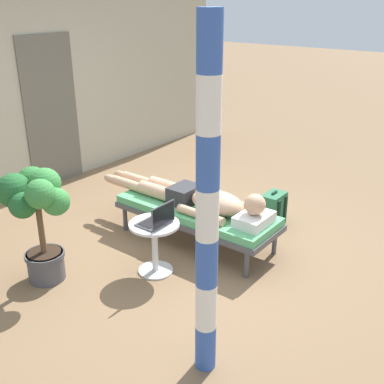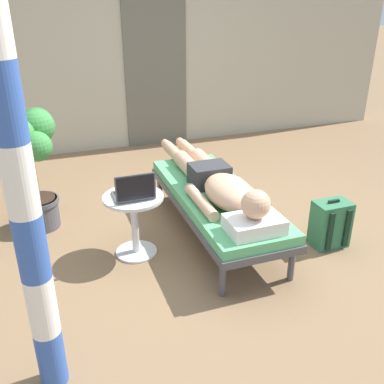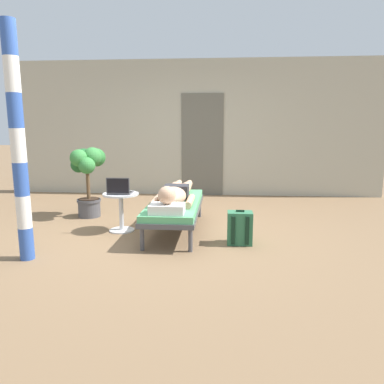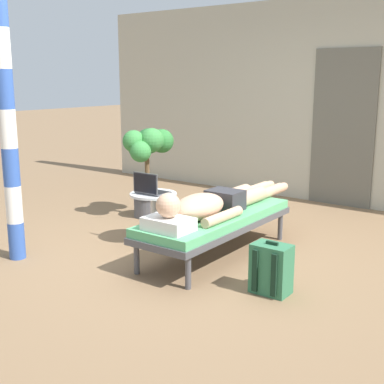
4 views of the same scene
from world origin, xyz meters
name	(u,v)px [view 2 (image 2 of 4)]	position (x,y,z in m)	size (l,w,h in m)	color
ground_plane	(198,241)	(0.00, 0.00, 0.00)	(40.00, 40.00, 0.00)	#846647
house_wall_back	(137,44)	(0.18, 2.81, 1.35)	(7.60, 0.20, 2.70)	#B2AD99
house_door_panel	(156,70)	(0.39, 2.70, 1.02)	(0.84, 0.03, 2.04)	#625F54
lounge_chair	(216,200)	(0.18, 0.05, 0.35)	(0.66, 1.81, 0.42)	#4C4C51
person_reclining	(218,183)	(0.18, 0.02, 0.52)	(0.53, 2.17, 0.32)	white
side_table	(134,215)	(-0.55, 0.00, 0.36)	(0.48, 0.48, 0.52)	silver
laptop	(134,192)	(-0.55, -0.05, 0.58)	(0.31, 0.24, 0.23)	#4C4C51
backpack	(330,224)	(1.03, -0.42, 0.20)	(0.30, 0.26, 0.42)	#33724C
potted_plant	(29,152)	(-1.28, 0.75, 0.73)	(0.50, 0.63, 1.09)	#4C4C51
porch_post	(19,180)	(-1.28, -1.13, 1.22)	(0.15, 0.15, 2.44)	#3359B2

